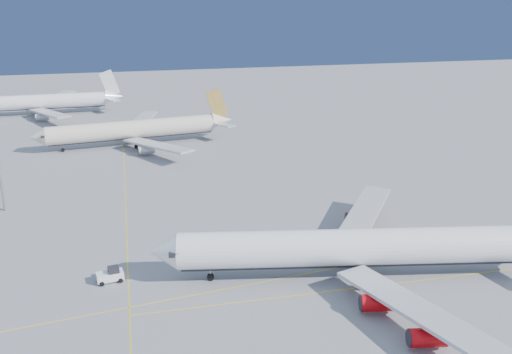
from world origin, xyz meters
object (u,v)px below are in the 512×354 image
at_px(airliner_etihad, 137,129).
at_px(pushback_tug, 111,275).
at_px(airliner_virgin, 364,248).
at_px(airliner_third, 43,102).

xyz_separation_m(airliner_etihad, pushback_tug, (-7.26, -88.02, -3.85)).
bearing_deg(pushback_tug, airliner_virgin, -20.19).
height_order(airliner_etihad, airliner_third, airliner_third).
relative_size(airliner_etihad, airliner_third, 1.03).
xyz_separation_m(airliner_etihad, airliner_third, (-34.04, 53.36, -0.02)).
bearing_deg(airliner_third, pushback_tug, -81.43).
height_order(airliner_virgin, airliner_etihad, airliner_virgin).
distance_m(airliner_third, pushback_tug, 143.94).
distance_m(airliner_virgin, airliner_third, 164.67).
bearing_deg(airliner_third, airliner_etihad, -59.61).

